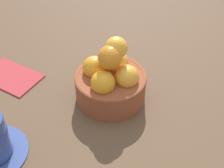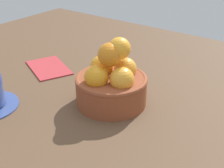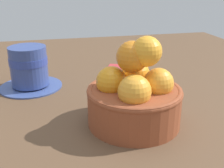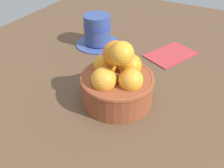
% 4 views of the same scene
% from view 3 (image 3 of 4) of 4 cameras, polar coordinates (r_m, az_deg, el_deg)
% --- Properties ---
extents(ground_plane, '(1.30, 1.00, 0.05)m').
position_cam_3_polar(ground_plane, '(0.45, 4.34, -10.36)').
color(ground_plane, brown).
extents(terracotta_bowl, '(0.14, 0.14, 0.14)m').
position_cam_3_polar(terracotta_bowl, '(0.42, 4.62, -2.26)').
color(terracotta_bowl, brown).
rests_on(terracotta_bowl, ground_plane).
extents(coffee_cup, '(0.13, 0.13, 0.08)m').
position_cam_3_polar(coffee_cup, '(0.58, -16.58, 3.07)').
color(coffee_cup, '#3B508F').
rests_on(coffee_cup, ground_plane).
extents(folded_napkin, '(0.15, 0.13, 0.01)m').
position_cam_3_polar(folded_napkin, '(0.65, 1.96, 2.33)').
color(folded_napkin, '#B23338').
rests_on(folded_napkin, ground_plane).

